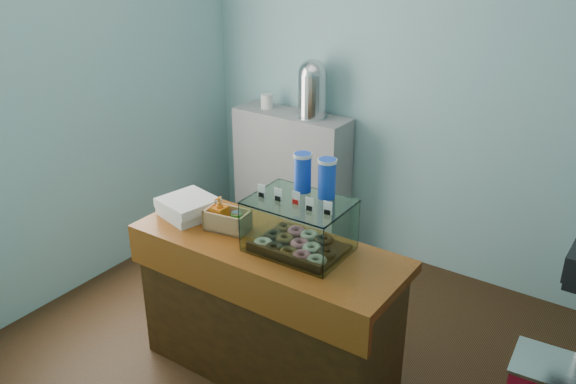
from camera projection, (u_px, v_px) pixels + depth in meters
The scene contains 8 objects.
ground at pixel (292, 348), 3.96m from camera, with size 3.50×3.50×0.00m, color black.
room_shell at pixel (297, 93), 3.25m from camera, with size 3.54×3.04×2.82m.
counter at pixel (268, 309), 3.58m from camera, with size 1.60×0.60×0.90m.
back_shelf at pixel (291, 175), 5.19m from camera, with size 1.00×0.32×1.10m, color gray.
display_case at pixel (302, 220), 3.29m from camera, with size 0.54×0.40×0.51m.
condiment_crate at pixel (226, 218), 3.53m from camera, with size 0.27×0.19×0.19m.
pastry_boxes at pixel (188, 207), 3.69m from camera, with size 0.36×0.36×0.12m.
coffee_urn at pixel (313, 87), 4.76m from camera, with size 0.25×0.25×0.47m.
Camera 1 is at (1.79, -2.64, 2.56)m, focal length 38.00 mm.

